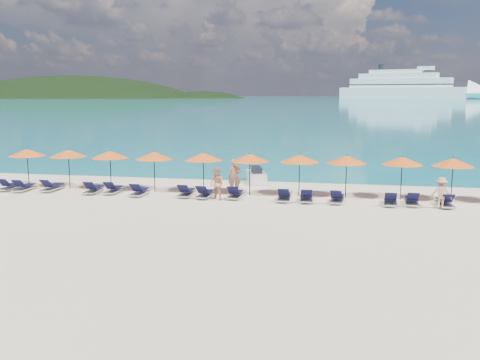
# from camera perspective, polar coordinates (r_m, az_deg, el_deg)

# --- Properties ---
(ground) EXTENTS (1400.00, 1400.00, 0.00)m
(ground) POSITION_cam_1_polar(r_m,az_deg,el_deg) (23.51, -1.41, -4.04)
(ground) COLOR beige
(sea) EXTENTS (1600.00, 1300.00, 0.01)m
(sea) POSITION_cam_1_polar(r_m,az_deg,el_deg) (682.37, 10.82, 8.63)
(sea) COLOR #1FA9B2
(sea) RESTS_ON ground
(headland_main) EXTENTS (374.00, 242.00, 126.50)m
(headland_main) POSITION_cam_1_polar(r_m,az_deg,el_deg) (641.18, -17.39, 4.94)
(headland_main) COLOR black
(headland_main) RESTS_ON ground
(headland_small) EXTENTS (162.00, 126.00, 85.50)m
(headland_small) POSITION_cam_1_polar(r_m,az_deg,el_deg) (603.95, -3.80, 5.39)
(headland_small) COLOR black
(headland_small) RESTS_ON ground
(cruise_ship) EXTENTS (146.55, 68.06, 40.82)m
(cruise_ship) POSITION_cam_1_polar(r_m,az_deg,el_deg) (561.17, 18.22, 9.32)
(cruise_ship) COLOR white
(cruise_ship) RESTS_ON ground
(jetski) EXTENTS (1.72, 2.84, 0.95)m
(jetski) POSITION_cam_1_polar(r_m,az_deg,el_deg) (32.65, 1.74, 0.41)
(jetski) COLOR silver
(jetski) RESTS_ON ground
(beachgoer_a) EXTENTS (0.77, 0.57, 1.93)m
(beachgoer_a) POSITION_cam_1_polar(r_m,az_deg,el_deg) (28.71, -0.59, 0.35)
(beachgoer_a) COLOR tan
(beachgoer_a) RESTS_ON ground
(beachgoer_b) EXTENTS (0.95, 0.84, 1.69)m
(beachgoer_b) POSITION_cam_1_polar(r_m,az_deg,el_deg) (27.17, -2.48, -0.42)
(beachgoer_b) COLOR tan
(beachgoer_b) RESTS_ON ground
(beachgoer_c) EXTENTS (1.03, 0.58, 1.52)m
(beachgoer_c) POSITION_cam_1_polar(r_m,az_deg,el_deg) (26.82, 20.67, -1.33)
(beachgoer_c) COLOR tan
(beachgoer_c) RESTS_ON ground
(umbrella_0) EXTENTS (2.10, 2.10, 2.28)m
(umbrella_0) POSITION_cam_1_polar(r_m,az_deg,el_deg) (33.24, -21.77, 2.74)
(umbrella_0) COLOR black
(umbrella_0) RESTS_ON ground
(umbrella_1) EXTENTS (2.10, 2.10, 2.28)m
(umbrella_1) POSITION_cam_1_polar(r_m,az_deg,el_deg) (32.05, -17.85, 2.74)
(umbrella_1) COLOR black
(umbrella_1) RESTS_ON ground
(umbrella_2) EXTENTS (2.10, 2.10, 2.28)m
(umbrella_2) POSITION_cam_1_polar(r_m,az_deg,el_deg) (30.76, -13.70, 2.66)
(umbrella_2) COLOR black
(umbrella_2) RESTS_ON ground
(umbrella_3) EXTENTS (2.10, 2.10, 2.28)m
(umbrella_3) POSITION_cam_1_polar(r_m,az_deg,el_deg) (29.72, -9.16, 2.59)
(umbrella_3) COLOR black
(umbrella_3) RESTS_ON ground
(umbrella_4) EXTENTS (2.10, 2.10, 2.28)m
(umbrella_4) POSITION_cam_1_polar(r_m,az_deg,el_deg) (28.95, -3.93, 2.51)
(umbrella_4) COLOR black
(umbrella_4) RESTS_ON ground
(umbrella_5) EXTENTS (2.10, 2.10, 2.28)m
(umbrella_5) POSITION_cam_1_polar(r_m,az_deg,el_deg) (28.36, 1.05, 2.39)
(umbrella_5) COLOR black
(umbrella_5) RESTS_ON ground
(umbrella_6) EXTENTS (2.10, 2.10, 2.28)m
(umbrella_6) POSITION_cam_1_polar(r_m,az_deg,el_deg) (28.23, 6.37, 2.30)
(umbrella_6) COLOR black
(umbrella_6) RESTS_ON ground
(umbrella_7) EXTENTS (2.10, 2.10, 2.28)m
(umbrella_7) POSITION_cam_1_polar(r_m,az_deg,el_deg) (28.14, 11.31, 2.16)
(umbrella_7) COLOR black
(umbrella_7) RESTS_ON ground
(umbrella_8) EXTENTS (2.10, 2.10, 2.28)m
(umbrella_8) POSITION_cam_1_polar(r_m,az_deg,el_deg) (28.33, 16.91, 1.98)
(umbrella_8) COLOR black
(umbrella_8) RESTS_ON ground
(umbrella_9) EXTENTS (2.10, 2.10, 2.28)m
(umbrella_9) POSITION_cam_1_polar(r_m,az_deg,el_deg) (28.54, 21.78, 1.77)
(umbrella_9) COLOR black
(umbrella_9) RESTS_ON ground
(lounger_0) EXTENTS (0.68, 1.72, 0.66)m
(lounger_0) POSITION_cam_1_polar(r_m,az_deg,el_deg) (32.76, -23.37, -0.59)
(lounger_0) COLOR silver
(lounger_0) RESTS_ON ground
(lounger_1) EXTENTS (0.69, 1.72, 0.66)m
(lounger_1) POSITION_cam_1_polar(r_m,az_deg,el_deg) (32.12, -22.03, -0.69)
(lounger_1) COLOR silver
(lounger_1) RESTS_ON ground
(lounger_2) EXTENTS (0.64, 1.71, 0.66)m
(lounger_2) POSITION_cam_1_polar(r_m,az_deg,el_deg) (31.58, -19.44, -0.70)
(lounger_2) COLOR silver
(lounger_2) RESTS_ON ground
(lounger_3) EXTENTS (0.75, 1.74, 0.66)m
(lounger_3) POSITION_cam_1_polar(r_m,az_deg,el_deg) (30.19, -15.38, -0.94)
(lounger_3) COLOR silver
(lounger_3) RESTS_ON ground
(lounger_4) EXTENTS (0.65, 1.71, 0.66)m
(lounger_4) POSITION_cam_1_polar(r_m,az_deg,el_deg) (29.91, -13.31, -0.95)
(lounger_4) COLOR silver
(lounger_4) RESTS_ON ground
(lounger_5) EXTENTS (0.65, 1.71, 0.66)m
(lounger_5) POSITION_cam_1_polar(r_m,az_deg,el_deg) (28.97, -10.66, -1.19)
(lounger_5) COLOR silver
(lounger_5) RESTS_ON ground
(lounger_6) EXTENTS (0.64, 1.71, 0.66)m
(lounger_6) POSITION_cam_1_polar(r_m,az_deg,el_deg) (28.35, -5.76, -1.30)
(lounger_6) COLOR silver
(lounger_6) RESTS_ON ground
(lounger_7) EXTENTS (0.67, 1.72, 0.66)m
(lounger_7) POSITION_cam_1_polar(r_m,az_deg,el_deg) (27.92, -3.78, -1.44)
(lounger_7) COLOR silver
(lounger_7) RESTS_ON ground
(lounger_8) EXTENTS (0.62, 1.70, 0.66)m
(lounger_8) POSITION_cam_1_polar(r_m,az_deg,el_deg) (27.72, -0.51, -1.50)
(lounger_8) COLOR silver
(lounger_8) RESTS_ON ground
(lounger_9) EXTENTS (0.69, 1.72, 0.66)m
(lounger_9) POSITION_cam_1_polar(r_m,az_deg,el_deg) (27.14, 4.73, -1.76)
(lounger_9) COLOR silver
(lounger_9) RESTS_ON ground
(lounger_10) EXTENTS (0.75, 1.74, 0.66)m
(lounger_10) POSITION_cam_1_polar(r_m,az_deg,el_deg) (27.07, 7.08, -1.83)
(lounger_10) COLOR silver
(lounger_10) RESTS_ON ground
(lounger_11) EXTENTS (0.76, 1.75, 0.66)m
(lounger_11) POSITION_cam_1_polar(r_m,az_deg,el_deg) (27.04, 10.32, -1.92)
(lounger_11) COLOR silver
(lounger_11) RESTS_ON ground
(lounger_12) EXTENTS (0.73, 1.74, 0.66)m
(lounger_12) POSITION_cam_1_polar(r_m,az_deg,el_deg) (27.05, 15.75, -2.12)
(lounger_12) COLOR silver
(lounger_12) RESTS_ON ground
(lounger_13) EXTENTS (0.68, 1.72, 0.66)m
(lounger_13) POSITION_cam_1_polar(r_m,az_deg,el_deg) (27.33, 17.86, -2.10)
(lounger_13) COLOR silver
(lounger_13) RESTS_ON ground
(lounger_14) EXTENTS (0.71, 1.73, 0.66)m
(lounger_14) POSITION_cam_1_polar(r_m,az_deg,el_deg) (27.48, 21.00, -2.22)
(lounger_14) COLOR silver
(lounger_14) RESTS_ON ground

